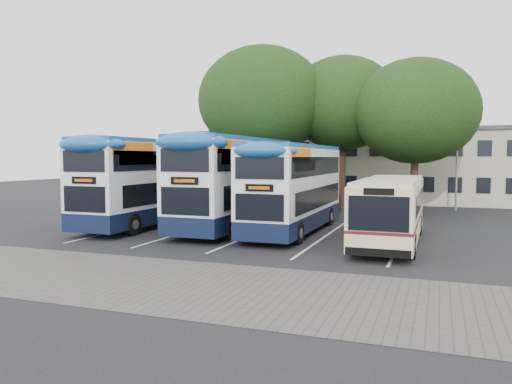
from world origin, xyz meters
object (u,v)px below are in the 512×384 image
object	(u,v)px
lamp_post	(458,139)
tree_mid	(343,103)
bus_single	(391,206)
tree_left	(262,101)
bus_dd_right	(295,184)
tree_right	(416,111)
bus_dd_mid	(237,179)
bus_dd_left	(152,178)

from	to	relation	value
lamp_post	tree_mid	xyz separation A→B (m)	(-7.86, -1.55, 2.65)
tree_mid	bus_single	xyz separation A→B (m)	(4.73, -13.70, -6.10)
tree_left	bus_dd_right	xyz separation A→B (m)	(5.25, -9.80, -5.44)
lamp_post	tree_mid	bearing A→B (deg)	-168.82
tree_right	tree_mid	bearing A→B (deg)	160.97
tree_left	tree_mid	size ratio (longest dim) A/B	1.06
bus_single	bus_dd_right	bearing A→B (deg)	161.07
tree_left	bus_single	size ratio (longest dim) A/B	1.22
tree_mid	bus_dd_right	size ratio (longest dim) A/B	1.05
lamp_post	bus_dd_mid	xyz separation A→B (m)	(-11.43, -13.21, -2.41)
lamp_post	tree_left	xyz separation A→B (m)	(-13.31, -3.76, 2.80)
tree_mid	bus_dd_left	distance (m)	15.69
tree_left	lamp_post	bearing A→B (deg)	15.77
tree_mid	bus_dd_mid	size ratio (longest dim) A/B	0.96
bus_dd_left	bus_dd_mid	xyz separation A→B (m)	(4.96, 0.49, 0.04)
bus_dd_left	bus_dd_right	xyz separation A→B (m)	(8.33, 0.14, -0.19)
tree_mid	bus_dd_mid	bearing A→B (deg)	-107.01
tree_left	bus_dd_mid	xyz separation A→B (m)	(1.89, -9.45, -5.21)
bus_single	tree_right	bearing A→B (deg)	87.97
bus_dd_left	bus_single	distance (m)	13.38
bus_dd_left	tree_left	bearing A→B (deg)	72.81
tree_mid	bus_dd_mid	xyz separation A→B (m)	(-3.57, -11.66, -5.05)
bus_dd_mid	bus_dd_right	bearing A→B (deg)	-5.91
tree_right	bus_dd_right	bearing A→B (deg)	-117.60
bus_dd_mid	bus_single	size ratio (longest dim) A/B	1.20
tree_mid	bus_single	bearing A→B (deg)	-70.96
lamp_post	tree_right	world-z (taller)	tree_right
bus_dd_mid	bus_dd_right	xyz separation A→B (m)	(3.37, -0.35, -0.23)
lamp_post	bus_dd_right	distance (m)	16.00
bus_dd_mid	bus_dd_left	bearing A→B (deg)	-174.38
tree_mid	bus_dd_left	bearing A→B (deg)	-125.07
tree_mid	tree_left	bearing A→B (deg)	-157.97
bus_single	tree_mid	bearing A→B (deg)	109.04
lamp_post	bus_dd_mid	world-z (taller)	lamp_post
bus_single	tree_left	bearing A→B (deg)	131.53
lamp_post	tree_right	distance (m)	4.64
lamp_post	bus_dd_left	distance (m)	21.50
tree_mid	tree_right	world-z (taller)	tree_mid
bus_dd_mid	tree_right	bearing A→B (deg)	48.59
lamp_post	bus_single	world-z (taller)	lamp_post
tree_left	tree_mid	distance (m)	5.88
lamp_post	bus_dd_left	world-z (taller)	lamp_post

